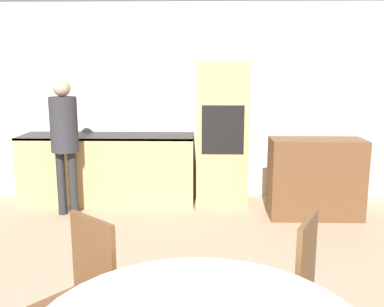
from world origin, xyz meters
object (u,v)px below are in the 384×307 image
Objects in this scene: chair_far_left at (81,292)px; chair_far_right at (289,284)px; sideboard at (316,178)px; oven_unit at (222,134)px; person_standing at (64,132)px.

chair_far_left is 1.18m from chair_far_right.
chair_far_left is (-2.03, -2.77, 0.05)m from sideboard.
person_standing is (-1.88, -0.51, 0.09)m from oven_unit.
chair_far_right is (1.18, 0.12, 0.00)m from chair_far_left.
sideboard is at bearing -171.04° from chair_far_right.
sideboard is 1.16× the size of chair_far_left.
chair_far_left and chair_far_right have the same top height.
oven_unit is at bearing 114.70° from chair_far_left.
chair_far_right is 3.45m from person_standing.
chair_far_right is at bearing -85.66° from oven_unit.
person_standing reaches higher than chair_far_left.
sideboard is 2.78m from chair_far_right.
oven_unit is 1.96× the size of chair_far_right.
oven_unit is 1.30m from sideboard.
chair_far_right is (-0.85, -2.65, 0.05)m from sideboard.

